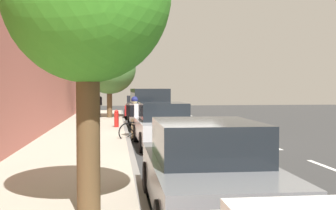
{
  "coord_description": "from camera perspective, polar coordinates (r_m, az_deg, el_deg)",
  "views": [
    {
      "loc": [
        2.72,
        16.33,
        2.04
      ],
      "look_at": [
        0.61,
        -1.17,
        1.33
      ],
      "focal_mm": 46.0,
      "sensor_mm": 36.0,
      "label": 1
    }
  ],
  "objects": [
    {
      "name": "street_tree_near_cyclist",
      "position": [
        27.82,
        -7.78,
        4.81
      ],
      "size": [
        3.38,
        3.38,
        4.77
      ],
      "color": "brown",
      "rests_on": "sidewalk"
    },
    {
      "name": "building_facade",
      "position": [
        16.65,
        -18.03,
        2.42
      ],
      "size": [
        0.5,
        40.59,
        4.21
      ],
      "primitive_type": "cube",
      "color": "#B6675C",
      "rests_on": "ground"
    },
    {
      "name": "sidewalk",
      "position": [
        16.5,
        -11.4,
        -4.6
      ],
      "size": [
        3.32,
        40.59,
        0.13
      ],
      "primitive_type": "cube",
      "color": "#AEA493",
      "rests_on": "ground"
    },
    {
      "name": "bicycle_at_curb",
      "position": [
        16.44,
        -3.7,
        -3.47
      ],
      "size": [
        1.68,
        0.68,
        0.78
      ],
      "color": "black",
      "rests_on": "ground"
    },
    {
      "name": "parked_sedan_grey_far",
      "position": [
        6.83,
        5.12,
        -8.57
      ],
      "size": [
        1.87,
        4.42,
        1.52
      ],
      "color": "slate",
      "rests_on": "ground"
    },
    {
      "name": "ground",
      "position": [
        16.68,
        2.57,
        -4.71
      ],
      "size": [
        64.95,
        64.95,
        0.0
      ],
      "primitive_type": "plane",
      "color": "#333333"
    },
    {
      "name": "curb_edge",
      "position": [
        16.46,
        -5.32,
        -4.59
      ],
      "size": [
        0.16,
        40.59,
        0.13
      ],
      "primitive_type": "cube",
      "color": "gray",
      "rests_on": "ground"
    },
    {
      "name": "parked_suv_black_second",
      "position": [
        21.38,
        -2.5,
        -0.41
      ],
      "size": [
        2.09,
        4.76,
        1.99
      ],
      "color": "black",
      "rests_on": "ground"
    },
    {
      "name": "fire_hydrant",
      "position": [
        20.95,
        -6.85,
        -1.77
      ],
      "size": [
        0.22,
        0.22,
        0.84
      ],
      "color": "red",
      "rests_on": "sidewalk"
    },
    {
      "name": "pedestrian_on_phone",
      "position": [
        28.15,
        -9.27,
        0.17
      ],
      "size": [
        0.53,
        0.4,
        1.56
      ],
      "color": "black",
      "rests_on": "sidewalk"
    },
    {
      "name": "parked_sedan_red_nearest",
      "position": [
        28.89,
        -3.88,
        -0.24
      ],
      "size": [
        2.01,
        4.48,
        1.52
      ],
      "color": "maroon",
      "rests_on": "ground"
    },
    {
      "name": "lane_stripe_centre",
      "position": [
        17.59,
        10.96,
        -4.37
      ],
      "size": [
        0.14,
        40.0,
        0.01
      ],
      "color": "white",
      "rests_on": "ground"
    },
    {
      "name": "lane_stripe_bike_edge",
      "position": [
        16.57,
        -0.22,
        -4.74
      ],
      "size": [
        0.12,
        40.59,
        0.01
      ],
      "primitive_type": "cube",
      "color": "white",
      "rests_on": "ground"
    },
    {
      "name": "parked_sedan_silver_mid",
      "position": [
        14.91,
        -0.71,
        -2.64
      ],
      "size": [
        1.92,
        4.44,
        1.52
      ],
      "color": "#B7BABF",
      "rests_on": "ground"
    },
    {
      "name": "cyclist_with_backpack",
      "position": [
        16.81,
        -4.55,
        -1.12
      ],
      "size": [
        0.52,
        0.55,
        1.7
      ],
      "color": "#C6B284",
      "rests_on": "ground"
    }
  ]
}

